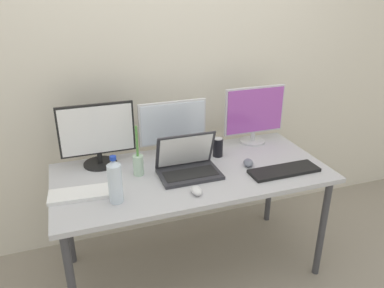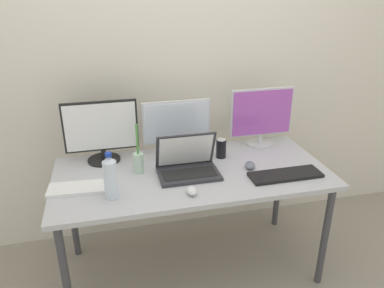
% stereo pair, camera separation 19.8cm
% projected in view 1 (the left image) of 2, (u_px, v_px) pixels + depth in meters
% --- Properties ---
extents(ground_plane, '(16.00, 16.00, 0.00)m').
position_uv_depth(ground_plane, '(192.00, 266.00, 2.58)').
color(ground_plane, gray).
extents(wall_back, '(7.00, 0.08, 2.60)m').
position_uv_depth(wall_back, '(164.00, 61.00, 2.57)').
color(wall_back, silver).
rests_on(wall_back, ground).
extents(work_desk, '(1.65, 0.77, 0.74)m').
position_uv_depth(work_desk, '(192.00, 180.00, 2.31)').
color(work_desk, '#424247').
rests_on(work_desk, ground).
extents(monitor_left, '(0.46, 0.21, 0.40)m').
position_uv_depth(monitor_left, '(97.00, 134.00, 2.28)').
color(monitor_left, black).
rests_on(monitor_left, work_desk).
extents(monitor_center, '(0.45, 0.20, 0.37)m').
position_uv_depth(monitor_center, '(173.00, 127.00, 2.42)').
color(monitor_center, silver).
rests_on(monitor_center, work_desk).
extents(monitor_right, '(0.45, 0.18, 0.41)m').
position_uv_depth(monitor_right, '(254.00, 114.00, 2.61)').
color(monitor_right, silver).
rests_on(monitor_right, work_desk).
extents(laptop_silver, '(0.36, 0.24, 0.25)m').
position_uv_depth(laptop_silver, '(188.00, 165.00, 2.23)').
color(laptop_silver, '#2D2D33').
rests_on(laptop_silver, work_desk).
extents(keyboard_main, '(0.43, 0.15, 0.02)m').
position_uv_depth(keyboard_main, '(284.00, 171.00, 2.26)').
color(keyboard_main, black).
rests_on(keyboard_main, work_desk).
extents(keyboard_aux, '(0.37, 0.17, 0.02)m').
position_uv_depth(keyboard_aux, '(83.00, 193.00, 2.02)').
color(keyboard_aux, white).
rests_on(keyboard_aux, work_desk).
extents(mouse_by_keyboard, '(0.06, 0.09, 0.04)m').
position_uv_depth(mouse_by_keyboard, '(196.00, 191.00, 2.03)').
color(mouse_by_keyboard, silver).
rests_on(mouse_by_keyboard, work_desk).
extents(mouse_by_laptop, '(0.09, 0.11, 0.04)m').
position_uv_depth(mouse_by_laptop, '(248.00, 163.00, 2.34)').
color(mouse_by_laptop, slate).
rests_on(mouse_by_laptop, work_desk).
extents(water_bottle, '(0.07, 0.07, 0.26)m').
position_uv_depth(water_bottle, '(115.00, 181.00, 1.92)').
color(water_bottle, silver).
rests_on(water_bottle, work_desk).
extents(soda_can_near_keyboard, '(0.07, 0.07, 0.13)m').
position_uv_depth(soda_can_near_keyboard, '(218.00, 147.00, 2.46)').
color(soda_can_near_keyboard, black).
rests_on(soda_can_near_keyboard, work_desk).
extents(bamboo_vase, '(0.06, 0.06, 0.31)m').
position_uv_depth(bamboo_vase, '(138.00, 164.00, 2.21)').
color(bamboo_vase, '#B2D1B7').
rests_on(bamboo_vase, work_desk).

